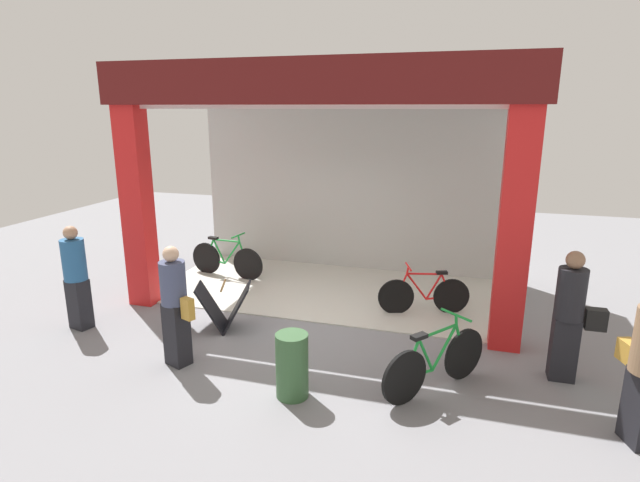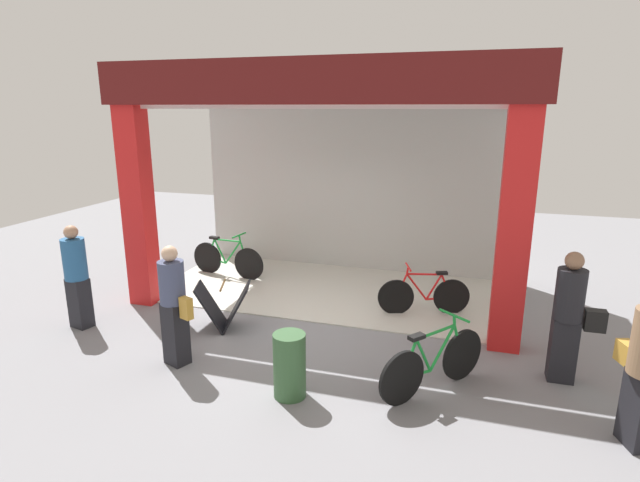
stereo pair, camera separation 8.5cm
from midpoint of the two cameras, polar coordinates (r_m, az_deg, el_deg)
name	(u,v)px [view 2 (the right image)]	position (r m, az deg, el deg)	size (l,w,h in m)	color
ground_plane	(306,322)	(8.24, -1.28, -9.05)	(20.77, 20.77, 0.00)	gray
shop_facade	(335,173)	(9.20, 1.96, 7.58)	(6.59, 3.33, 4.01)	beige
bicycle_inside_0	(424,295)	(8.60, 11.88, -5.95)	(1.45, 0.55, 0.83)	black
bicycle_inside_1	(227,259)	(10.40, -10.12, -2.02)	(1.65, 0.45, 0.91)	black
bicycle_parked_0	(433,363)	(6.40, 12.97, -13.20)	(1.09, 1.33, 0.92)	black
sandwich_board_sign	(224,306)	(8.00, -10.44, -7.24)	(0.94, 0.76, 0.73)	black
pedestrian_0	(77,276)	(8.61, -25.40, -3.53)	(0.41, 0.41, 1.63)	black
pedestrian_1	(174,305)	(6.93, -15.73, -6.88)	(0.56, 0.43, 1.63)	black
pedestrian_2	(569,316)	(6.98, 26.46, -7.54)	(0.61, 0.35, 1.68)	black
trash_bin	(290,365)	(6.15, -3.03, -13.76)	(0.39, 0.39, 0.79)	#335933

